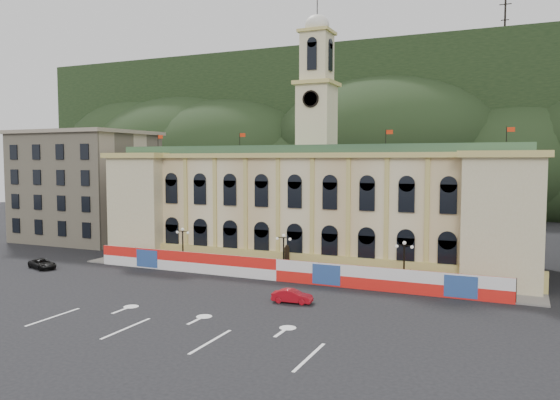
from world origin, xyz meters
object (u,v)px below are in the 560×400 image
at_px(red_sedan, 292,296).
at_px(black_suv, 42,264).
at_px(lamp_center, 284,251).
at_px(statue, 287,266).

relative_size(red_sedan, black_suv, 0.84).
distance_m(lamp_center, red_sedan, 11.67).
bearing_deg(statue, red_sedan, -64.45).
distance_m(statue, lamp_center, 2.14).
height_order(statue, lamp_center, lamp_center).
xyz_separation_m(statue, red_sedan, (5.31, -11.10, -0.54)).
bearing_deg(black_suv, lamp_center, -58.03).
xyz_separation_m(statue, lamp_center, (0.00, -1.00, 1.89)).
relative_size(lamp_center, red_sedan, 1.27).
bearing_deg(black_suv, statue, -56.25).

